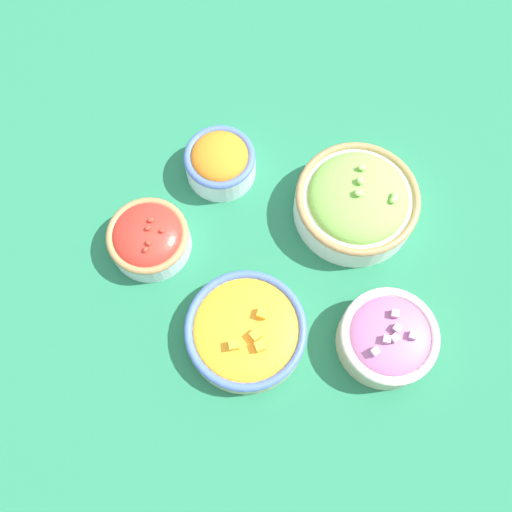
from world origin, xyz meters
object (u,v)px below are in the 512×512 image
object	(u,v)px
bowl_lettuce	(357,201)
bowl_squash	(246,330)
bowl_carrots	(220,161)
bowl_red_onion	(388,338)
bowl_cherry_tomatoes	(149,238)

from	to	relation	value
bowl_lettuce	bowl_squash	size ratio (longest dim) A/B	1.08
bowl_squash	bowl_carrots	distance (m)	0.27
bowl_red_onion	bowl_carrots	size ratio (longest dim) A/B	1.24
bowl_lettuce	bowl_red_onion	xyz separation A→B (m)	(-0.01, -0.21, -0.00)
bowl_lettuce	bowl_red_onion	world-z (taller)	bowl_lettuce
bowl_cherry_tomatoes	bowl_squash	bearing A→B (deg)	-54.04
bowl_red_onion	bowl_carrots	distance (m)	0.37
bowl_lettuce	bowl_squash	xyz separation A→B (m)	(-0.20, -0.16, -0.01)
bowl_lettuce	bowl_squash	bearing A→B (deg)	-140.90
bowl_squash	bowl_red_onion	distance (m)	0.20
bowl_red_onion	bowl_lettuce	bearing A→B (deg)	88.27
bowl_carrots	bowl_lettuce	bearing A→B (deg)	-29.17
bowl_squash	bowl_red_onion	xyz separation A→B (m)	(0.19, -0.05, 0.01)
bowl_lettuce	bowl_cherry_tomatoes	bearing A→B (deg)	179.75
bowl_cherry_tomatoes	bowl_red_onion	xyz separation A→B (m)	(0.31, -0.21, 0.00)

